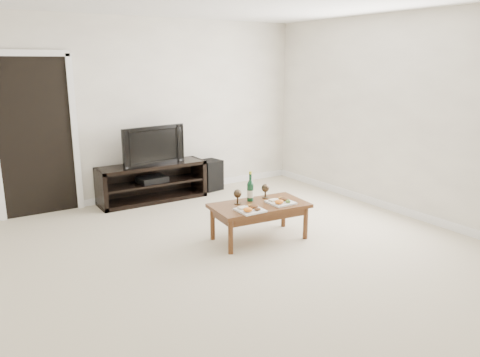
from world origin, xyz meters
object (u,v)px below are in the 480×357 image
object	(u,v)px
media_console	(152,182)
coffee_table	(259,222)
television	(151,145)
subwoofer	(210,175)

from	to	relation	value
media_console	coffee_table	distance (m)	2.14
television	subwoofer	world-z (taller)	television
media_console	subwoofer	distance (m)	1.01
subwoofer	coffee_table	distance (m)	2.26
media_console	coffee_table	world-z (taller)	media_console
media_console	television	xyz separation A→B (m)	(0.00, 0.00, 0.55)
coffee_table	television	bearing A→B (deg)	101.86
media_console	coffee_table	xyz separation A→B (m)	(0.44, -2.09, -0.07)
media_console	subwoofer	bearing A→B (deg)	5.11
television	coffee_table	bearing A→B (deg)	-86.34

